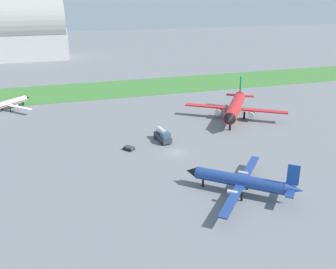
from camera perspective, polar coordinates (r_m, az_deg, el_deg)
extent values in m
plane|color=slate|center=(91.16, 1.23, -2.72)|extent=(600.00, 600.00, 0.00)
cube|color=#3D7533|center=(152.63, -6.88, 6.84)|extent=(360.00, 28.00, 0.08)
cylinder|color=navy|center=(73.40, 10.57, -6.75)|extent=(14.35, 12.96, 2.36)
cone|color=black|center=(75.69, 3.59, -5.53)|extent=(3.30, 3.30, 2.31)
cone|color=navy|center=(72.13, 18.32, -7.77)|extent=(3.89, 3.77, 2.12)
cube|color=#19479E|center=(73.48, 10.57, -6.87)|extent=(13.67, 12.38, 0.33)
cube|color=navy|center=(67.93, 9.63, -9.48)|extent=(9.79, 10.87, 0.24)
cube|color=navy|center=(79.22, 12.00, -5.05)|extent=(9.79, 10.87, 0.24)
cylinder|color=#B7BABF|center=(70.05, 9.59, -8.48)|extent=(1.92, 1.81, 0.76)
cylinder|color=#B7BABF|center=(77.27, 11.15, -5.67)|extent=(1.92, 1.81, 0.76)
cube|color=#19479E|center=(70.92, 18.19, -5.74)|extent=(1.79, 1.61, 3.78)
cube|color=navy|center=(70.72, 17.79, -8.36)|extent=(3.24, 3.42, 0.19)
cube|color=navy|center=(73.65, 18.09, -7.18)|extent=(3.24, 3.42, 0.19)
cylinder|color=black|center=(75.93, 5.24, -7.19)|extent=(0.42, 0.42, 1.65)
cylinder|color=black|center=(72.13, 10.95, -9.12)|extent=(0.42, 0.42, 1.65)
cylinder|color=black|center=(76.16, 11.76, -7.48)|extent=(0.42, 0.42, 1.65)
cylinder|color=red|center=(114.73, 9.96, 4.04)|extent=(15.67, 20.74, 3.47)
cone|color=black|center=(102.76, 9.06, 2.13)|extent=(4.59, 4.53, 3.40)
cone|color=red|center=(127.34, 10.74, 5.85)|extent=(5.07, 5.41, 3.13)
cube|color=#198C4C|center=(114.81, 9.96, 3.92)|extent=(15.02, 19.74, 0.49)
cube|color=red|center=(114.96, 13.74, 3.47)|extent=(13.77, 10.36, 0.35)
cube|color=red|center=(116.55, 6.29, 4.18)|extent=(13.77, 10.36, 0.35)
cylinder|color=#B7BABF|center=(115.46, 12.34, 3.02)|extent=(3.71, 4.21, 1.91)
cylinder|color=#B7BABF|center=(116.48, 7.58, 3.48)|extent=(3.71, 4.21, 1.91)
cube|color=#198C4C|center=(125.82, 10.83, 7.47)|extent=(1.94, 2.58, 5.05)
cube|color=red|center=(126.56, 11.71, 5.65)|extent=(4.72, 4.05, 0.28)
cube|color=red|center=(126.98, 9.72, 5.84)|extent=(4.72, 4.05, 0.28)
cylinder|color=black|center=(106.64, 9.22, 1.19)|extent=(0.63, 0.63, 2.21)
cylinder|color=black|center=(116.81, 11.31, 2.79)|extent=(0.63, 0.63, 2.21)
cylinder|color=black|center=(117.38, 8.66, 3.05)|extent=(0.63, 0.63, 2.21)
cylinder|color=white|center=(133.03, -22.78, 4.31)|extent=(11.58, 11.00, 1.95)
cone|color=black|center=(137.72, -20.28, 5.16)|extent=(2.73, 2.73, 1.91)
cube|color=red|center=(133.07, -22.77, 4.25)|extent=(11.04, 10.50, 0.27)
cube|color=white|center=(128.80, -21.40, 3.84)|extent=(8.31, 8.76, 0.19)
cylinder|color=#B7BABF|center=(135.87, -23.62, 4.36)|extent=(1.57, 1.52, 0.62)
cylinder|color=#B7BABF|center=(130.59, -21.76, 4.01)|extent=(1.57, 1.52, 0.62)
cylinder|color=black|center=(136.94, -20.80, 4.29)|extent=(0.35, 0.35, 1.36)
cylinder|color=black|center=(134.39, -23.52, 3.62)|extent=(0.35, 0.35, 1.36)
cylinder|color=black|center=(131.41, -22.48, 3.41)|extent=(0.35, 0.35, 1.36)
cube|color=#2D333D|center=(97.63, -0.80, -0.42)|extent=(3.14, 6.73, 1.40)
cylinder|color=silver|center=(97.79, -0.98, 0.53)|extent=(1.94, 3.73, 1.54)
cube|color=#334C60|center=(95.61, -0.37, -0.05)|extent=(2.27, 2.56, 1.20)
cylinder|color=black|center=(96.41, 0.40, -1.15)|extent=(0.33, 0.72, 0.70)
cylinder|color=black|center=(95.51, -0.91, -1.37)|extent=(0.33, 0.72, 0.70)
cylinder|color=black|center=(100.28, -0.68, -0.27)|extent=(0.33, 0.72, 0.70)
cylinder|color=black|center=(99.41, -1.95, -0.47)|extent=(0.33, 0.72, 0.70)
cube|color=#2D333D|center=(92.81, -5.83, -1.97)|extent=(2.68, 2.81, 0.55)
cylinder|color=black|center=(92.89, -6.52, -2.16)|extent=(0.64, 0.70, 0.70)
cylinder|color=black|center=(93.95, -5.94, -1.87)|extent=(0.64, 0.70, 0.70)
cylinder|color=black|center=(91.89, -5.71, -2.39)|extent=(0.64, 0.70, 0.70)
cylinder|color=black|center=(92.96, -5.13, -2.09)|extent=(0.64, 0.70, 0.70)
cube|color=#BCB7B2|center=(232.43, -20.86, 12.52)|extent=(47.94, 23.69, 16.76)
cylinder|color=gray|center=(231.39, -21.20, 15.14)|extent=(46.99, 26.06, 26.06)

